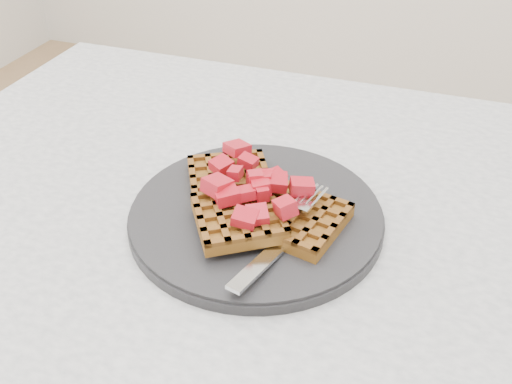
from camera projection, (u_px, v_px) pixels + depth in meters
table at (339, 314)px, 0.68m from camera, size 1.20×0.80×0.75m
plate at (256, 215)px, 0.64m from camera, size 0.28×0.28×0.02m
waffles at (255, 203)px, 0.62m from camera, size 0.21×0.20×0.03m
strawberry_pile at (256, 181)px, 0.61m from camera, size 0.15×0.15×0.02m
fork at (286, 236)px, 0.58m from camera, size 0.07×0.18×0.02m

